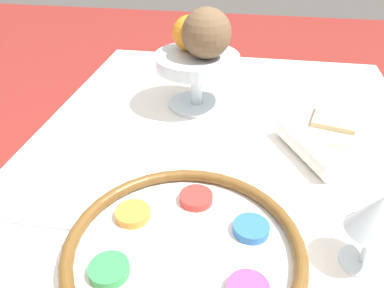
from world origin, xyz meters
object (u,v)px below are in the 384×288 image
seder_plate (184,249)px  orange_fruit (190,33)px  fruit_stand (197,67)px  bread_plate (334,122)px  wine_glass (378,216)px  coconut (206,33)px  napkin_roll (307,147)px

seder_plate → orange_fruit: bearing=9.0°
fruit_stand → bread_plate: bearing=-97.0°
orange_fruit → seder_plate: bearing=-171.0°
fruit_stand → bread_plate: size_ratio=1.02×
wine_glass → orange_fruit: bearing=35.4°
wine_glass → coconut: 0.52m
wine_glass → napkin_roll: bearing=12.6°
wine_glass → orange_fruit: (0.47, 0.33, 0.08)m
coconut → bread_plate: size_ratio=0.56×
fruit_stand → napkin_roll: size_ratio=1.14×
wine_glass → coconut: size_ratio=1.14×
seder_plate → orange_fruit: (0.50, 0.08, 0.16)m
orange_fruit → napkin_roll: 0.38m
seder_plate → fruit_stand: 0.48m
wine_glass → fruit_stand: (0.44, 0.31, 0.01)m
fruit_stand → orange_fruit: size_ratio=2.47×
orange_fruit → coconut: size_ratio=0.73×
orange_fruit → bread_plate: 0.39m
fruit_stand → orange_fruit: (0.03, 0.02, 0.07)m
seder_plate → coconut: (0.45, 0.03, 0.17)m
coconut → napkin_roll: 0.33m
coconut → napkin_roll: bearing=-126.3°
fruit_stand → orange_fruit: 0.08m
fruit_stand → napkin_roll: 0.32m
wine_glass → fruit_stand: size_ratio=0.63×
fruit_stand → coconut: bearing=-121.8°
seder_plate → fruit_stand: bearing=6.9°
napkin_roll → coconut: bearing=53.7°
orange_fruit → coconut: 0.06m
orange_fruit → fruit_stand: bearing=-142.7°
bread_plate → coconut: bearing=85.2°
bread_plate → napkin_roll: napkin_roll is taller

